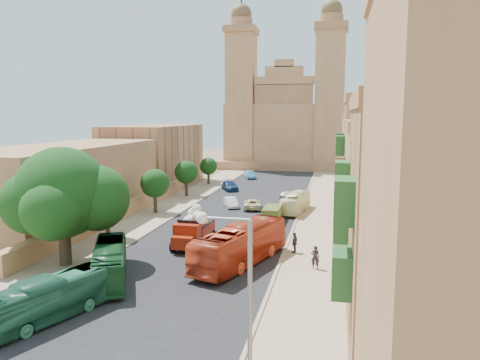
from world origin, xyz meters
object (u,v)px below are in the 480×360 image
at_px(bus_red_east, 241,245).
at_px(pedestrian_c, 295,243).
at_px(bus_green_north, 110,262).
at_px(car_white_b, 287,195).
at_px(pedestrian_a, 315,257).
at_px(street_tree_a, 107,204).
at_px(bus_cream_east, 296,203).
at_px(street_tree_b, 155,184).
at_px(red_truck, 193,228).
at_px(ficus_tree, 63,196).
at_px(bus_green_south, 53,297).
at_px(olive_pickup, 272,215).
at_px(car_white_a, 231,202).
at_px(street_tree_c, 186,172).
at_px(car_cream, 252,204).
at_px(car_blue_b, 250,175).
at_px(streetlamp, 237,294).
at_px(street_tree_d, 208,166).
at_px(car_dkblue, 230,186).
at_px(car_blue_a, 194,241).
at_px(church, 287,124).

height_order(bus_red_east, pedestrian_c, bus_red_east).
relative_size(bus_green_north, bus_red_east, 0.82).
distance_m(car_white_b, pedestrian_a, 29.36).
bearing_deg(street_tree_a, bus_cream_east, 44.02).
distance_m(street_tree_b, red_truck, 15.57).
relative_size(ficus_tree, pedestrian_c, 5.22).
height_order(bus_green_south, pedestrian_c, bus_green_south).
bearing_deg(olive_pickup, car_white_a, 130.98).
distance_m(street_tree_c, car_cream, 13.57).
bearing_deg(olive_pickup, car_blue_b, 104.46).
relative_size(bus_green_north, bus_cream_east, 1.12).
bearing_deg(pedestrian_a, street_tree_c, -59.58).
bearing_deg(car_white_a, street_tree_c, 117.42).
distance_m(bus_red_east, pedestrian_c, 5.58).
bearing_deg(pedestrian_a, bus_red_east, -3.10).
bearing_deg(ficus_tree, bus_red_east, 12.18).
relative_size(streetlamp, bus_green_south, 0.92).
relative_size(street_tree_a, car_white_a, 1.29).
height_order(street_tree_a, car_white_b, street_tree_a).
xyz_separation_m(street_tree_b, bus_green_north, (5.52, -22.40, -2.27)).
distance_m(olive_pickup, bus_green_south, 28.41).
distance_m(ficus_tree, streetlamp, 23.45).
height_order(bus_green_south, bus_green_north, bus_green_north).
bearing_deg(pedestrian_c, bus_green_north, -36.33).
bearing_deg(car_white_b, street_tree_d, -30.60).
height_order(streetlamp, car_blue_b, streetlamp).
bearing_deg(red_truck, bus_green_north, -108.45).
bearing_deg(car_cream, bus_red_east, 88.22).
bearing_deg(streetlamp, car_white_b, 93.72).
height_order(streetlamp, car_white_a, streetlamp).
bearing_deg(bus_green_south, pedestrian_a, 60.55).
bearing_deg(car_dkblue, car_blue_a, -107.42).
xyz_separation_m(street_tree_c, bus_green_south, (5.33, -40.97, -2.21)).
height_order(street_tree_b, bus_green_north, street_tree_b).
relative_size(church, olive_pickup, 8.77).
height_order(church, car_white_b, church).
distance_m(street_tree_c, pedestrian_c, 30.97).
bearing_deg(pedestrian_a, ficus_tree, 4.90).
bearing_deg(olive_pickup, street_tree_d, 119.01).
bearing_deg(street_tree_c, car_white_a, -39.91).
bearing_deg(church, bus_green_south, -93.20).
bearing_deg(olive_pickup, church, 94.50).
xyz_separation_m(car_blue_a, pedestrian_a, (10.81, -3.67, 0.36)).
distance_m(street_tree_d, car_blue_a, 38.49).
bearing_deg(car_cream, streetlamp, 89.81).
height_order(ficus_tree, car_white_b, ficus_tree).
xyz_separation_m(olive_pickup, pedestrian_a, (5.34, -14.94, 0.08)).
bearing_deg(ficus_tree, pedestrian_a, 8.80).
height_order(bus_green_north, car_dkblue, bus_green_north).
relative_size(car_cream, car_blue_b, 1.07).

